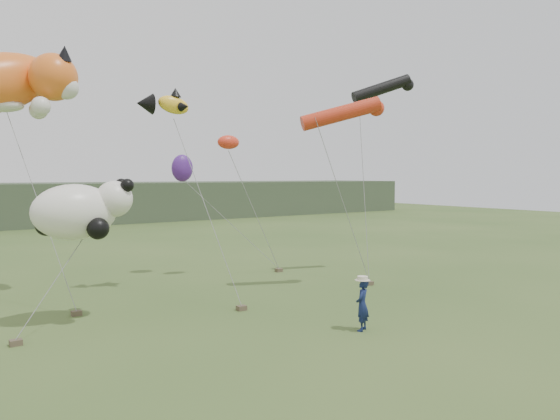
{
  "coord_description": "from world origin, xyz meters",
  "views": [
    {
      "loc": [
        -10.86,
        -12.95,
        4.79
      ],
      "look_at": [
        0.38,
        3.0,
        3.54
      ],
      "focal_mm": 35.0,
      "sensor_mm": 36.0,
      "label": 1
    }
  ],
  "objects": [
    {
      "name": "ground",
      "position": [
        0.0,
        0.0,
        0.0
      ],
      "size": [
        120.0,
        120.0,
        0.0
      ],
      "primitive_type": "plane",
      "color": "#385123",
      "rests_on": "ground"
    },
    {
      "name": "festival_attendant",
      "position": [
        0.74,
        -0.89,
        0.8
      ],
      "size": [
        0.7,
        0.63,
        1.61
      ],
      "primitive_type": "imported",
      "rotation": [
        0.0,
        0.0,
        3.68
      ],
      "color": "#131E48",
      "rests_on": "ground"
    },
    {
      "name": "sandbag_anchors",
      "position": [
        -0.97,
        5.23,
        0.08
      ],
      "size": [
        14.46,
        5.83,
        0.17
      ],
      "color": "brown",
      "rests_on": "ground"
    },
    {
      "name": "cat_kite",
      "position": [
        -7.32,
        10.27,
        8.29
      ],
      "size": [
        6.51,
        3.47,
        3.57
      ],
      "color": "orange",
      "rests_on": "ground"
    },
    {
      "name": "fish_kite",
      "position": [
        -2.02,
        7.71,
        7.63
      ],
      "size": [
        2.18,
        1.43,
        1.16
      ],
      "color": "yellow",
      "rests_on": "ground"
    },
    {
      "name": "tube_kites",
      "position": [
        6.08,
        4.66,
        8.01
      ],
      "size": [
        7.31,
        3.59,
        3.07
      ],
      "color": "black",
      "rests_on": "ground"
    },
    {
      "name": "panda_kite",
      "position": [
        -6.05,
        4.91,
        3.67
      ],
      "size": [
        3.14,
        2.03,
        1.95
      ],
      "color": "white",
      "rests_on": "ground"
    },
    {
      "name": "misc_kites",
      "position": [
        0.75,
        10.34,
        5.5
      ],
      "size": [
        2.55,
        2.5,
        2.15
      ],
      "color": "red",
      "rests_on": "ground"
    }
  ]
}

